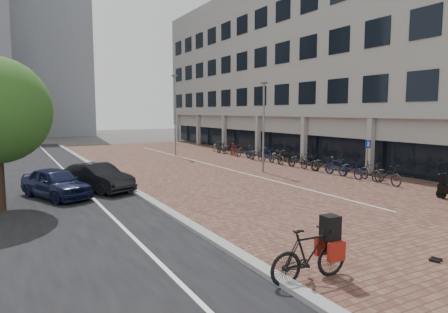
% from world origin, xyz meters
% --- Properties ---
extents(ground, '(140.00, 140.00, 0.00)m').
position_xyz_m(ground, '(0.00, 0.00, 0.00)').
color(ground, '#474442').
rests_on(ground, ground).
extents(plaza_brick, '(14.50, 42.00, 0.04)m').
position_xyz_m(plaza_brick, '(2.00, 12.00, 0.01)').
color(plaza_brick, brown).
rests_on(plaza_brick, ground).
extents(street_asphalt, '(8.00, 50.00, 0.03)m').
position_xyz_m(street_asphalt, '(-9.00, 12.00, 0.01)').
color(street_asphalt, black).
rests_on(street_asphalt, ground).
extents(curb, '(0.35, 42.00, 0.14)m').
position_xyz_m(curb, '(-5.10, 12.00, 0.07)').
color(curb, gray).
rests_on(curb, ground).
extents(lane_line, '(0.12, 44.00, 0.00)m').
position_xyz_m(lane_line, '(-7.00, 12.00, 0.02)').
color(lane_line, white).
rests_on(lane_line, street_asphalt).
extents(parking_line, '(0.10, 30.00, 0.00)m').
position_xyz_m(parking_line, '(2.20, 12.00, 0.04)').
color(parking_line, white).
rests_on(parking_line, plaza_brick).
extents(office_building, '(8.40, 40.00, 15.00)m').
position_xyz_m(office_building, '(12.97, 16.00, 8.44)').
color(office_building, '#999994').
rests_on(office_building, ground).
extents(car_navy, '(2.89, 4.12, 1.30)m').
position_xyz_m(car_navy, '(-8.35, 5.65, 0.65)').
color(car_navy, '#0E1434').
rests_on(car_navy, ground).
extents(car_dark, '(2.91, 4.15, 1.30)m').
position_xyz_m(car_dark, '(-6.50, 6.33, 0.65)').
color(car_dark, black).
rests_on(car_dark, ground).
extents(hero_bike, '(2.01, 0.66, 1.40)m').
position_xyz_m(hero_bike, '(-4.50, -6.03, 0.62)').
color(hero_bike, black).
rests_on(hero_bike, ground).
extents(shoes, '(0.39, 0.35, 0.08)m').
position_xyz_m(shoes, '(-1.04, -6.68, 0.04)').
color(shoes, black).
rests_on(shoes, ground).
extents(parking_sign, '(0.44, 0.10, 2.10)m').
position_xyz_m(parking_sign, '(7.50, 3.06, 1.38)').
color(parking_sign, slate).
rests_on(parking_sign, ground).
extents(lamp_near, '(0.12, 0.12, 5.36)m').
position_xyz_m(lamp_near, '(3.49, 7.43, 2.68)').
color(lamp_near, slate).
rests_on(lamp_near, ground).
extents(lamp_far, '(0.12, 0.12, 6.61)m').
position_xyz_m(lamp_far, '(2.25, 18.54, 3.31)').
color(lamp_far, slate).
rests_on(lamp_far, ground).
extents(bike_row, '(1.18, 20.43, 1.05)m').
position_xyz_m(bike_row, '(6.54, 10.20, 0.52)').
color(bike_row, black).
rests_on(bike_row, ground).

